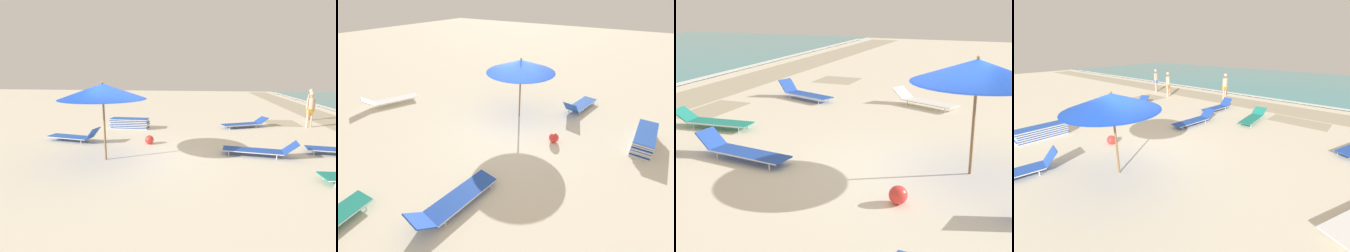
% 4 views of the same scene
% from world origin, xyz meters
% --- Properties ---
extents(ground_plane, '(60.00, 60.00, 0.16)m').
position_xyz_m(ground_plane, '(0.00, 0.01, -0.08)').
color(ground_plane, beige).
extents(beach_umbrella, '(2.62, 2.62, 2.43)m').
position_xyz_m(beach_umbrella, '(0.18, -0.91, 2.12)').
color(beach_umbrella, olive).
rests_on(beach_umbrella, ground_plane).
extents(lounger_stack, '(0.66, 1.90, 0.49)m').
position_xyz_m(lounger_stack, '(-4.41, -1.41, 0.25)').
color(lounger_stack, blue).
rests_on(lounger_stack, ground_plane).
extents(sun_lounger_near_water_left, '(0.92, 2.36, 0.55)m').
position_xyz_m(sun_lounger_near_water_left, '(-0.79, 3.93, 0.21)').
color(sun_lounger_near_water_left, blue).
rests_on(sun_lounger_near_water_left, ground_plane).
extents(sun_lounger_near_water_right, '(0.97, 2.23, 0.61)m').
position_xyz_m(sun_lounger_near_water_right, '(-1.76, -2.92, 0.22)').
color(sun_lounger_near_water_right, blue).
rests_on(sun_lounger_near_water_right, ground_plane).
extents(sun_lounger_mid_beach_pair_a, '(1.49, 2.38, 0.47)m').
position_xyz_m(sun_lounger_mid_beach_pair_a, '(-5.32, 4.16, 0.20)').
color(sun_lounger_mid_beach_pair_a, blue).
rests_on(sun_lounger_mid_beach_pair_a, ground_plane).
extents(beachgoer_shoreline_child, '(0.32, 0.38, 1.76)m').
position_xyz_m(beachgoer_shoreline_child, '(-7.80, 8.06, 1.00)').
color(beachgoer_shoreline_child, beige).
rests_on(beachgoer_shoreline_child, ground_plane).
extents(beachgoer_strolling_adult, '(0.27, 0.44, 1.76)m').
position_xyz_m(beachgoer_strolling_adult, '(-5.77, 7.31, 1.00)').
color(beachgoer_strolling_adult, beige).
rests_on(beachgoer_strolling_adult, ground_plane).
extents(beach_ball, '(0.34, 0.34, 0.34)m').
position_xyz_m(beach_ball, '(-1.76, 0.09, 0.17)').
color(beach_ball, red).
rests_on(beach_ball, ground_plane).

